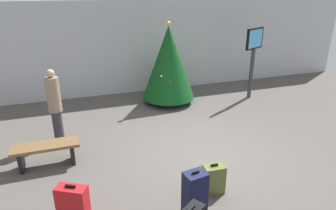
{
  "coord_description": "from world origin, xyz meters",
  "views": [
    {
      "loc": [
        -2.47,
        -5.07,
        3.35
      ],
      "look_at": [
        -0.45,
        0.83,
        0.9
      ],
      "focal_mm": 31.85,
      "sensor_mm": 36.0,
      "label": 1
    }
  ],
  "objects_px": {
    "waiting_bench": "(46,150)",
    "suitcase_5": "(73,206)",
    "flight_info_kiosk": "(254,50)",
    "suitcase_0": "(195,193)",
    "holiday_tree": "(168,63)",
    "suitcase_4": "(213,179)",
    "traveller_0": "(55,104)"
  },
  "relations": [
    {
      "from": "waiting_bench",
      "to": "suitcase_0",
      "type": "relative_size",
      "value": 1.68
    },
    {
      "from": "suitcase_5",
      "to": "suitcase_0",
      "type": "bearing_deg",
      "value": -10.01
    },
    {
      "from": "waiting_bench",
      "to": "traveller_0",
      "type": "xyz_separation_m",
      "value": [
        0.22,
        1.06,
        0.57
      ]
    },
    {
      "from": "flight_info_kiosk",
      "to": "traveller_0",
      "type": "bearing_deg",
      "value": -169.23
    },
    {
      "from": "waiting_bench",
      "to": "suitcase_5",
      "type": "distance_m",
      "value": 1.91
    },
    {
      "from": "flight_info_kiosk",
      "to": "suitcase_5",
      "type": "relative_size",
      "value": 3.11
    },
    {
      "from": "suitcase_5",
      "to": "traveller_0",
      "type": "bearing_deg",
      "value": 94.18
    },
    {
      "from": "suitcase_0",
      "to": "waiting_bench",
      "type": "bearing_deg",
      "value": 135.93
    },
    {
      "from": "flight_info_kiosk",
      "to": "suitcase_0",
      "type": "relative_size",
      "value": 2.93
    },
    {
      "from": "flight_info_kiosk",
      "to": "suitcase_4",
      "type": "relative_size",
      "value": 3.95
    },
    {
      "from": "holiday_tree",
      "to": "flight_info_kiosk",
      "type": "height_order",
      "value": "holiday_tree"
    },
    {
      "from": "flight_info_kiosk",
      "to": "suitcase_4",
      "type": "height_order",
      "value": "flight_info_kiosk"
    },
    {
      "from": "waiting_bench",
      "to": "traveller_0",
      "type": "relative_size",
      "value": 0.74
    },
    {
      "from": "holiday_tree",
      "to": "suitcase_5",
      "type": "height_order",
      "value": "holiday_tree"
    },
    {
      "from": "flight_info_kiosk",
      "to": "suitcase_4",
      "type": "xyz_separation_m",
      "value": [
        -3.34,
        -4.0,
        -1.29
      ]
    },
    {
      "from": "holiday_tree",
      "to": "waiting_bench",
      "type": "relative_size",
      "value": 1.93
    },
    {
      "from": "holiday_tree",
      "to": "suitcase_4",
      "type": "height_order",
      "value": "holiday_tree"
    },
    {
      "from": "holiday_tree",
      "to": "waiting_bench",
      "type": "bearing_deg",
      "value": -143.01
    },
    {
      "from": "traveller_0",
      "to": "flight_info_kiosk",
      "type": "bearing_deg",
      "value": 10.77
    },
    {
      "from": "suitcase_4",
      "to": "suitcase_5",
      "type": "height_order",
      "value": "suitcase_5"
    },
    {
      "from": "holiday_tree",
      "to": "suitcase_5",
      "type": "xyz_separation_m",
      "value": [
        -3.03,
        -4.47,
        -0.93
      ]
    },
    {
      "from": "holiday_tree",
      "to": "traveller_0",
      "type": "relative_size",
      "value": 1.44
    },
    {
      "from": "waiting_bench",
      "to": "suitcase_4",
      "type": "bearing_deg",
      "value": -33.43
    },
    {
      "from": "flight_info_kiosk",
      "to": "suitcase_0",
      "type": "bearing_deg",
      "value": -131.5
    },
    {
      "from": "flight_info_kiosk",
      "to": "suitcase_0",
      "type": "distance_m",
      "value": 5.94
    },
    {
      "from": "suitcase_4",
      "to": "suitcase_5",
      "type": "relative_size",
      "value": 0.79
    },
    {
      "from": "holiday_tree",
      "to": "flight_info_kiosk",
      "type": "bearing_deg",
      "value": -9.31
    },
    {
      "from": "flight_info_kiosk",
      "to": "suitcase_0",
      "type": "height_order",
      "value": "flight_info_kiosk"
    },
    {
      "from": "waiting_bench",
      "to": "traveller_0",
      "type": "distance_m",
      "value": 1.22
    },
    {
      "from": "waiting_bench",
      "to": "suitcase_5",
      "type": "xyz_separation_m",
      "value": [
        0.43,
        -1.86,
        -0.01
      ]
    },
    {
      "from": "holiday_tree",
      "to": "suitcase_0",
      "type": "distance_m",
      "value": 5.03
    },
    {
      "from": "flight_info_kiosk",
      "to": "suitcase_5",
      "type": "xyz_separation_m",
      "value": [
        -5.68,
        -4.04,
        -1.21
      ]
    }
  ]
}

